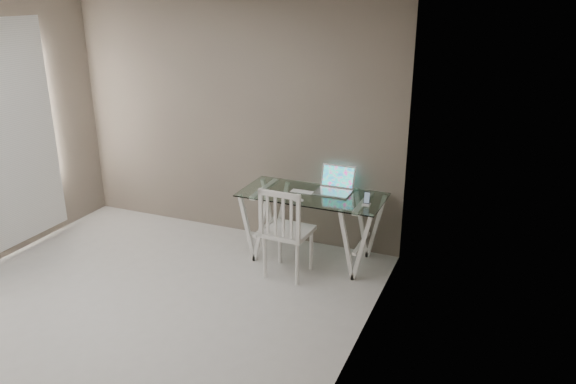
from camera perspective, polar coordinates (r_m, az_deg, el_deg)
name	(u,v)px	position (r m, az deg, el deg)	size (l,w,h in m)	color
room	(90,132)	(4.65, -19.49, 5.77)	(4.50, 4.52, 2.71)	#B7B4AF
desk	(312,226)	(5.99, 2.43, -3.48)	(1.50, 0.70, 0.75)	silver
chair	(285,229)	(5.55, -0.32, -3.76)	(0.46, 0.46, 0.97)	silver
laptop	(335,186)	(5.95, 4.81, 0.65)	(0.37, 0.34, 0.25)	#BABBBF
keyboard	(302,192)	(5.91, 1.45, 0.02)	(0.26, 0.11, 0.01)	silver
mouse	(298,200)	(5.64, 1.02, -0.81)	(0.12, 0.07, 0.04)	white
phone_dock	(367,202)	(5.60, 7.99, -0.97)	(0.08, 0.08, 0.14)	white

